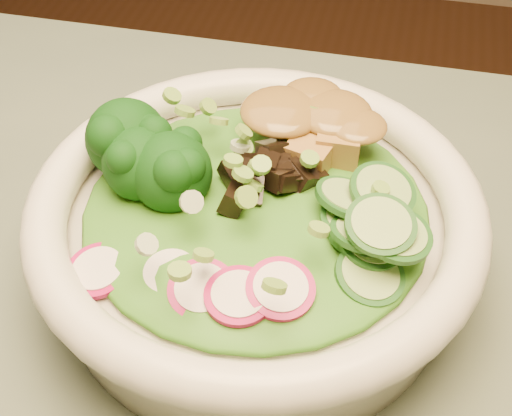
# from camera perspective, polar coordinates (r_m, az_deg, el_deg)

# --- Properties ---
(salad_bowl) EXTENTS (0.29, 0.29, 0.08)m
(salad_bowl) POSITION_cam_1_polar(r_m,az_deg,el_deg) (0.46, 0.00, -1.84)
(salad_bowl) COLOR silver
(salad_bowl) RESTS_ON dining_table
(lettuce_bed) EXTENTS (0.22, 0.22, 0.03)m
(lettuce_bed) POSITION_cam_1_polar(r_m,az_deg,el_deg) (0.44, 0.00, 0.09)
(lettuce_bed) COLOR #2D6816
(lettuce_bed) RESTS_ON salad_bowl
(broccoli_florets) EXTENTS (0.09, 0.08, 0.05)m
(broccoli_florets) POSITION_cam_1_polar(r_m,az_deg,el_deg) (0.46, -7.66, 4.05)
(broccoli_florets) COLOR black
(broccoli_florets) RESTS_ON salad_bowl
(radish_slices) EXTENTS (0.12, 0.06, 0.02)m
(radish_slices) POSITION_cam_1_polar(r_m,az_deg,el_deg) (0.40, -4.14, -5.95)
(radish_slices) COLOR #9F0C4B
(radish_slices) RESTS_ON salad_bowl
(cucumber_slices) EXTENTS (0.08, 0.08, 0.04)m
(cucumber_slices) POSITION_cam_1_polar(r_m,az_deg,el_deg) (0.42, 8.49, -1.68)
(cucumber_slices) COLOR #8FB665
(cucumber_slices) RESTS_ON salad_bowl
(mushroom_heap) EXTENTS (0.08, 0.08, 0.04)m
(mushroom_heap) POSITION_cam_1_polar(r_m,az_deg,el_deg) (0.44, 0.75, 2.56)
(mushroom_heap) COLOR black
(mushroom_heap) RESTS_ON salad_bowl
(tofu_cubes) EXTENTS (0.10, 0.08, 0.04)m
(tofu_cubes) POSITION_cam_1_polar(r_m,az_deg,el_deg) (0.48, 3.76, 6.16)
(tofu_cubes) COLOR olive
(tofu_cubes) RESTS_ON salad_bowl
(peanut_sauce) EXTENTS (0.07, 0.06, 0.02)m
(peanut_sauce) POSITION_cam_1_polar(r_m,az_deg,el_deg) (0.47, 3.84, 7.48)
(peanut_sauce) COLOR brown
(peanut_sauce) RESTS_ON tofu_cubes
(scallion_garnish) EXTENTS (0.20, 0.20, 0.03)m
(scallion_garnish) POSITION_cam_1_polar(r_m,az_deg,el_deg) (0.43, 0.00, 2.59)
(scallion_garnish) COLOR #6E9F38
(scallion_garnish) RESTS_ON salad_bowl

